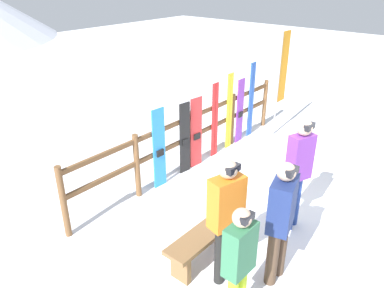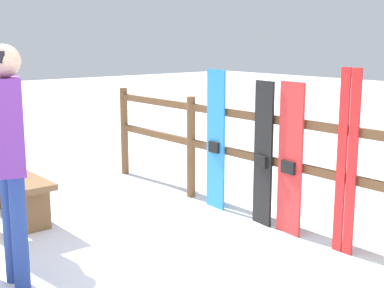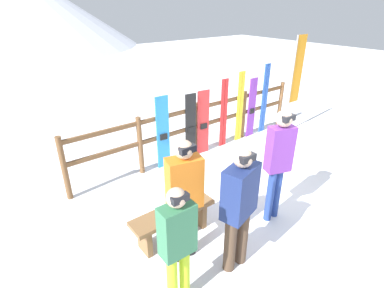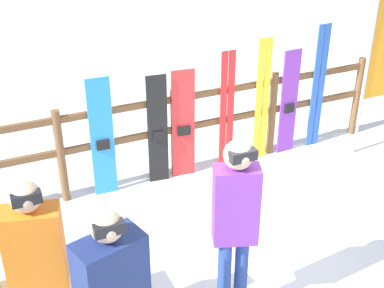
{
  "view_description": "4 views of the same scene",
  "coord_description": "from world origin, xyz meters",
  "px_view_note": "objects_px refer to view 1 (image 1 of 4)",
  "views": [
    {
      "loc": [
        -5.16,
        -2.21,
        3.69
      ],
      "look_at": [
        -0.97,
        1.33,
        1.1
      ],
      "focal_mm": 35.0,
      "sensor_mm": 36.0,
      "label": 1
    },
    {
      "loc": [
        3.27,
        -1.71,
        1.84
      ],
      "look_at": [
        -0.35,
        1.29,
        0.91
      ],
      "focal_mm": 50.0,
      "sensor_mm": 36.0,
      "label": 2
    },
    {
      "loc": [
        -3.83,
        -2.58,
        3.15
      ],
      "look_at": [
        -0.88,
        1.26,
        0.82
      ],
      "focal_mm": 28.0,
      "sensor_mm": 36.0,
      "label": 3
    },
    {
      "loc": [
        -2.27,
        -3.4,
        3.69
      ],
      "look_at": [
        -0.27,
        1.04,
        1.07
      ],
      "focal_mm": 50.0,
      "sensor_mm": 36.0,
      "label": 4
    }
  ],
  "objects_px": {
    "person_purple": "(299,165)",
    "person_orange": "(226,213)",
    "bench": "(204,240)",
    "rental_flag": "(282,74)",
    "ski_pair_blue": "(251,100)",
    "snowboard_red": "(196,133)",
    "ski_pair_red": "(215,120)",
    "snowboard_black_stripe": "(185,139)",
    "ski_pair_yellow": "(229,112)",
    "person_navy": "(281,216)",
    "person_plaid_green": "(239,260)",
    "snowboard_blue": "(159,149)",
    "snowboard_purple": "(240,111)"
  },
  "relations": [
    {
      "from": "snowboard_red",
      "to": "snowboard_purple",
      "type": "relative_size",
      "value": 0.98
    },
    {
      "from": "person_plaid_green",
      "to": "ski_pair_blue",
      "type": "relative_size",
      "value": 0.87
    },
    {
      "from": "snowboard_red",
      "to": "person_plaid_green",
      "type": "bearing_deg",
      "value": -133.57
    },
    {
      "from": "person_navy",
      "to": "snowboard_blue",
      "type": "distance_m",
      "value": 2.85
    },
    {
      "from": "snowboard_red",
      "to": "ski_pair_blue",
      "type": "bearing_deg",
      "value": 0.1
    },
    {
      "from": "bench",
      "to": "rental_flag",
      "type": "bearing_deg",
      "value": 16.97
    },
    {
      "from": "person_navy",
      "to": "ski_pair_yellow",
      "type": "bearing_deg",
      "value": 43.94
    },
    {
      "from": "person_navy",
      "to": "snowboard_purple",
      "type": "distance_m",
      "value": 4.29
    },
    {
      "from": "ski_pair_blue",
      "to": "ski_pair_red",
      "type": "bearing_deg",
      "value": 180.0
    },
    {
      "from": "snowboard_black_stripe",
      "to": "ski_pair_red",
      "type": "height_order",
      "value": "ski_pair_red"
    },
    {
      "from": "snowboard_blue",
      "to": "snowboard_purple",
      "type": "relative_size",
      "value": 1.02
    },
    {
      "from": "ski_pair_yellow",
      "to": "snowboard_purple",
      "type": "relative_size",
      "value": 1.14
    },
    {
      "from": "person_navy",
      "to": "ski_pair_red",
      "type": "xyz_separation_m",
      "value": [
        2.34,
        2.76,
        -0.17
      ]
    },
    {
      "from": "snowboard_purple",
      "to": "rental_flag",
      "type": "bearing_deg",
      "value": -23.3
    },
    {
      "from": "person_navy",
      "to": "person_purple",
      "type": "relative_size",
      "value": 0.94
    },
    {
      "from": "ski_pair_blue",
      "to": "rental_flag",
      "type": "height_order",
      "value": "rental_flag"
    },
    {
      "from": "snowboard_red",
      "to": "rental_flag",
      "type": "xyz_separation_m",
      "value": [
        2.56,
        -0.43,
        0.76
      ]
    },
    {
      "from": "ski_pair_red",
      "to": "snowboard_black_stripe",
      "type": "bearing_deg",
      "value": -179.79
    },
    {
      "from": "person_purple",
      "to": "snowboard_red",
      "type": "xyz_separation_m",
      "value": [
        0.59,
        2.43,
        -0.36
      ]
    },
    {
      "from": "person_orange",
      "to": "person_plaid_green",
      "type": "relative_size",
      "value": 1.12
    },
    {
      "from": "snowboard_red",
      "to": "snowboard_purple",
      "type": "bearing_deg",
      "value": 0.0
    },
    {
      "from": "bench",
      "to": "person_purple",
      "type": "xyz_separation_m",
      "value": [
        1.49,
        -0.58,
        0.74
      ]
    },
    {
      "from": "person_purple",
      "to": "person_orange",
      "type": "bearing_deg",
      "value": 173.24
    },
    {
      "from": "person_plaid_green",
      "to": "snowboard_blue",
      "type": "relative_size",
      "value": 1.02
    },
    {
      "from": "snowboard_black_stripe",
      "to": "ski_pair_blue",
      "type": "xyz_separation_m",
      "value": [
        2.37,
        0.0,
        0.17
      ]
    },
    {
      "from": "person_purple",
      "to": "person_plaid_green",
      "type": "bearing_deg",
      "value": -171.1
    },
    {
      "from": "person_navy",
      "to": "snowboard_red",
      "type": "distance_m",
      "value": 3.26
    },
    {
      "from": "ski_pair_blue",
      "to": "rental_flag",
      "type": "distance_m",
      "value": 0.91
    },
    {
      "from": "bench",
      "to": "rental_flag",
      "type": "distance_m",
      "value": 4.98
    },
    {
      "from": "person_purple",
      "to": "snowboard_red",
      "type": "bearing_deg",
      "value": 76.45
    },
    {
      "from": "ski_pair_blue",
      "to": "snowboard_red",
      "type": "bearing_deg",
      "value": -179.9
    },
    {
      "from": "ski_pair_red",
      "to": "snowboard_purple",
      "type": "height_order",
      "value": "ski_pair_red"
    },
    {
      "from": "person_orange",
      "to": "snowboard_blue",
      "type": "xyz_separation_m",
      "value": [
        1.11,
        2.24,
        -0.26
      ]
    },
    {
      "from": "snowboard_red",
      "to": "ski_pair_blue",
      "type": "height_order",
      "value": "ski_pair_blue"
    },
    {
      "from": "person_purple",
      "to": "bench",
      "type": "bearing_deg",
      "value": 158.59
    },
    {
      "from": "snowboard_blue",
      "to": "rental_flag",
      "type": "bearing_deg",
      "value": -6.83
    },
    {
      "from": "snowboard_red",
      "to": "ski_pair_red",
      "type": "bearing_deg",
      "value": 0.32
    },
    {
      "from": "person_plaid_green",
      "to": "snowboard_red",
      "type": "xyz_separation_m",
      "value": [
        2.61,
        2.75,
        -0.19
      ]
    },
    {
      "from": "person_plaid_green",
      "to": "snowboard_black_stripe",
      "type": "bearing_deg",
      "value": 50.44
    },
    {
      "from": "ski_pair_red",
      "to": "ski_pair_blue",
      "type": "distance_m",
      "value": 1.41
    },
    {
      "from": "bench",
      "to": "ski_pair_red",
      "type": "bearing_deg",
      "value": 34.57
    },
    {
      "from": "snowboard_black_stripe",
      "to": "ski_pair_yellow",
      "type": "xyz_separation_m",
      "value": [
        1.48,
        0.0,
        0.13
      ]
    },
    {
      "from": "bench",
      "to": "person_plaid_green",
      "type": "relative_size",
      "value": 0.81
    },
    {
      "from": "snowboard_red",
      "to": "ski_pair_red",
      "type": "xyz_separation_m",
      "value": [
        0.61,
        0.0,
        0.08
      ]
    },
    {
      "from": "bench",
      "to": "snowboard_purple",
      "type": "xyz_separation_m",
      "value": [
        3.63,
        1.85,
        0.4
      ]
    },
    {
      "from": "ski_pair_yellow",
      "to": "rental_flag",
      "type": "distance_m",
      "value": 1.62
    },
    {
      "from": "ski_pair_yellow",
      "to": "person_purple",
      "type": "bearing_deg",
      "value": -125.32
    },
    {
      "from": "bench",
      "to": "rental_flag",
      "type": "height_order",
      "value": "rental_flag"
    },
    {
      "from": "person_plaid_green",
      "to": "snowboard_black_stripe",
      "type": "distance_m",
      "value": 3.57
    },
    {
      "from": "bench",
      "to": "ski_pair_yellow",
      "type": "relative_size",
      "value": 0.74
    }
  ]
}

